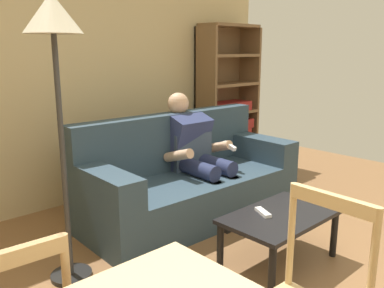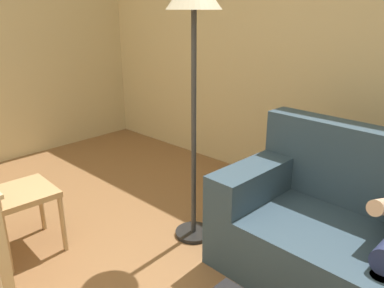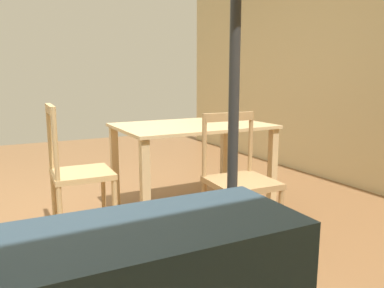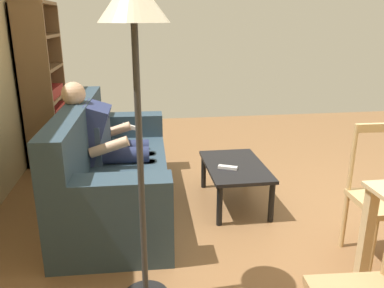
# 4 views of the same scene
# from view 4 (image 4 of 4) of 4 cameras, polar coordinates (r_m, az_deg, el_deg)

# --- Properties ---
(ground_plane) EXTENTS (8.39, 8.39, 0.00)m
(ground_plane) POSITION_cam_4_polar(r_m,az_deg,el_deg) (3.44, 25.97, -12.93)
(ground_plane) COLOR brown
(couch) EXTENTS (2.11, 0.94, 0.95)m
(couch) POSITION_cam_4_polar(r_m,az_deg,el_deg) (3.62, -11.90, -3.90)
(couch) COLOR #2D4251
(couch) RESTS_ON ground_plane
(person_lounging) EXTENTS (0.60, 0.95, 1.14)m
(person_lounging) POSITION_cam_4_polar(r_m,az_deg,el_deg) (3.67, -12.38, 0.43)
(person_lounging) COLOR navy
(person_lounging) RESTS_ON ground_plane
(coffee_table) EXTENTS (0.86, 0.53, 0.38)m
(coffee_table) POSITION_cam_4_polar(r_m,az_deg,el_deg) (3.60, 6.33, -3.84)
(coffee_table) COLOR black
(coffee_table) RESTS_ON ground_plane
(tv_remote) EXTENTS (0.12, 0.18, 0.02)m
(tv_remote) POSITION_cam_4_polar(r_m,az_deg,el_deg) (3.48, 5.28, -3.44)
(tv_remote) COLOR white
(tv_remote) RESTS_ON coffee_table
(bookshelf) EXTENTS (0.86, 0.36, 1.85)m
(bookshelf) POSITION_cam_4_polar(r_m,az_deg,el_deg) (5.05, -20.99, 6.35)
(bookshelf) COLOR brown
(bookshelf) RESTS_ON ground_plane
(floor_lamp) EXTENTS (0.36, 0.36, 1.88)m
(floor_lamp) POSITION_cam_4_polar(r_m,az_deg,el_deg) (2.02, -8.44, 15.77)
(floor_lamp) COLOR black
(floor_lamp) RESTS_ON ground_plane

